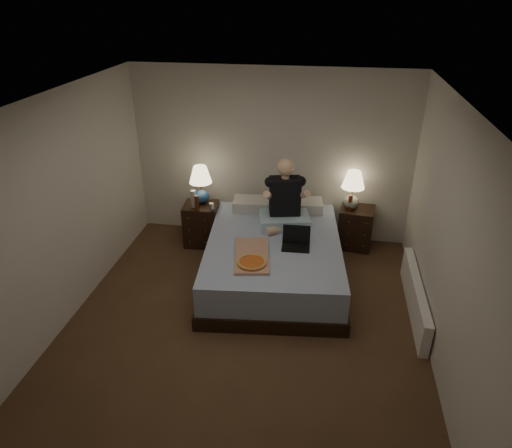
% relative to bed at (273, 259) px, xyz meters
% --- Properties ---
extents(floor, '(4.00, 4.50, 0.00)m').
position_rel_bed_xyz_m(floor, '(-0.21, -1.05, -0.28)').
color(floor, brown).
rests_on(floor, ground).
extents(ceiling, '(4.00, 4.50, 0.00)m').
position_rel_bed_xyz_m(ceiling, '(-0.21, -1.05, 2.22)').
color(ceiling, white).
rests_on(ceiling, ground).
extents(wall_back, '(4.00, 0.00, 2.50)m').
position_rel_bed_xyz_m(wall_back, '(-0.21, 1.20, 0.97)').
color(wall_back, silver).
rests_on(wall_back, ground).
extents(wall_front, '(4.00, 0.00, 2.50)m').
position_rel_bed_xyz_m(wall_front, '(-0.21, -3.30, 0.97)').
color(wall_front, silver).
rests_on(wall_front, ground).
extents(wall_left, '(0.00, 4.50, 2.50)m').
position_rel_bed_xyz_m(wall_left, '(-2.21, -1.05, 0.97)').
color(wall_left, silver).
rests_on(wall_left, ground).
extents(wall_right, '(0.00, 4.50, 2.50)m').
position_rel_bed_xyz_m(wall_right, '(1.79, -1.05, 0.97)').
color(wall_right, silver).
rests_on(wall_right, ground).
extents(bed, '(1.88, 2.38, 0.56)m').
position_rel_bed_xyz_m(bed, '(0.00, 0.00, 0.00)').
color(bed, '#536FA6').
rests_on(bed, floor).
extents(nightstand_left, '(0.51, 0.47, 0.63)m').
position_rel_bed_xyz_m(nightstand_left, '(-1.16, 0.73, 0.03)').
color(nightstand_left, black).
rests_on(nightstand_left, floor).
extents(nightstand_right, '(0.52, 0.48, 0.61)m').
position_rel_bed_xyz_m(nightstand_right, '(1.07, 1.00, 0.03)').
color(nightstand_right, black).
rests_on(nightstand_right, floor).
extents(lamp_left, '(0.38, 0.38, 0.56)m').
position_rel_bed_xyz_m(lamp_left, '(-1.16, 0.80, 0.63)').
color(lamp_left, navy).
rests_on(lamp_left, nightstand_left).
extents(lamp_right, '(0.35, 0.35, 0.56)m').
position_rel_bed_xyz_m(lamp_right, '(0.97, 1.00, 0.61)').
color(lamp_right, gray).
rests_on(lamp_right, nightstand_right).
extents(water_bottle, '(0.07, 0.07, 0.25)m').
position_rel_bed_xyz_m(water_bottle, '(-1.23, 0.65, 0.47)').
color(water_bottle, silver).
rests_on(water_bottle, nightstand_left).
extents(soda_can, '(0.07, 0.07, 0.10)m').
position_rel_bed_xyz_m(soda_can, '(-0.96, 0.60, 0.40)').
color(soda_can, beige).
rests_on(soda_can, nightstand_left).
extents(beer_bottle_left, '(0.06, 0.06, 0.23)m').
position_rel_bed_xyz_m(beer_bottle_left, '(-1.15, 0.53, 0.46)').
color(beer_bottle_left, '#52220B').
rests_on(beer_bottle_left, nightstand_left).
extents(beer_bottle_right, '(0.06, 0.06, 0.23)m').
position_rel_bed_xyz_m(beer_bottle_right, '(0.96, 0.93, 0.45)').
color(beer_bottle_right, '#511F0B').
rests_on(beer_bottle_right, nightstand_right).
extents(person, '(0.76, 0.65, 0.93)m').
position_rel_bed_xyz_m(person, '(0.09, 0.41, 0.74)').
color(person, black).
rests_on(person, bed).
extents(laptop, '(0.35, 0.29, 0.24)m').
position_rel_bed_xyz_m(laptop, '(0.29, -0.14, 0.40)').
color(laptop, black).
rests_on(laptop, bed).
extents(pizza_box, '(0.52, 0.82, 0.08)m').
position_rel_bed_xyz_m(pizza_box, '(-0.18, -0.64, 0.32)').
color(pizza_box, tan).
rests_on(pizza_box, bed).
extents(radiator, '(0.10, 1.60, 0.40)m').
position_rel_bed_xyz_m(radiator, '(1.72, -0.44, -0.08)').
color(radiator, white).
rests_on(radiator, floor).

